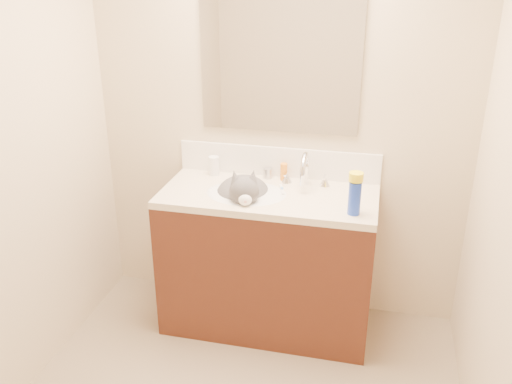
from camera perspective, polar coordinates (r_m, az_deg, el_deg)
The scene contains 16 objects.
room_shell at distance 1.90m, azimuth -4.66°, elevation 6.07°, with size 2.24×2.54×2.52m.
vanity_cabinet at distance 3.21m, azimuth 1.26°, elevation -7.50°, with size 1.20×0.55×0.82m, color #451F12.
counter_slab at distance 3.01m, azimuth 1.33°, elevation -0.44°, with size 1.20×0.55×0.04m, color beige.
basin at distance 3.03m, azimuth -1.02°, elevation -1.32°, with size 0.45×0.36×0.14m, color white.
faucet at distance 3.07m, azimuth 5.17°, elevation 2.06°, with size 0.28×0.20×0.21m.
cat at distance 3.03m, azimuth -1.33°, elevation -0.36°, with size 0.42×0.46×0.33m.
backsplash at distance 3.21m, azimuth 2.33°, elevation 3.18°, with size 1.20×0.02×0.18m, color white.
mirror at distance 3.06m, azimuth 2.51°, elevation 13.63°, with size 0.90×0.02×0.80m, color white.
pill_bottle at distance 3.25m, azimuth -4.44°, elevation 2.78°, with size 0.06×0.06×0.11m, color white.
pill_label at distance 3.26m, azimuth -4.43°, elevation 2.57°, with size 0.06×0.06×0.04m, color orange.
silver_jar at distance 3.20m, azimuth 1.22°, elevation 1.99°, with size 0.05×0.05×0.06m, color #B7B7BC.
amber_bottle at distance 3.17m, azimuth 2.94°, elevation 2.14°, with size 0.04×0.04×0.10m, color orange.
toothbrush at distance 3.04m, azimuth 2.74°, elevation 0.28°, with size 0.01×0.14×0.01m, color white.
toothbrush_head at distance 3.04m, azimuth 2.74°, elevation 0.32°, with size 0.01×0.03×0.01m, color #6398D3.
spray_can at distance 2.76m, azimuth 10.33°, elevation -0.64°, with size 0.06×0.06×0.17m, color blue.
spray_cap at distance 2.72m, azimuth 10.50°, elevation 1.58°, with size 0.07×0.07×0.04m, color yellow.
Camera 1 is at (0.56, -1.73, 2.04)m, focal length 38.00 mm.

